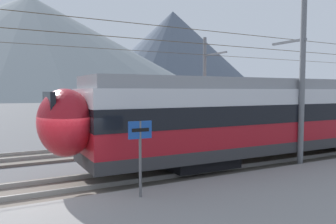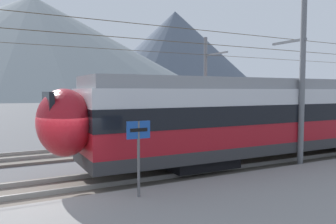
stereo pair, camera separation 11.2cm
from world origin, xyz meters
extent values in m
plane|color=#565659|center=(0.00, 0.00, 0.00)|extent=(400.00, 400.00, 0.00)
cube|color=#6B6359|center=(0.00, 0.83, 0.06)|extent=(120.00, 3.00, 0.12)
cube|color=gray|center=(0.00, 0.11, 0.20)|extent=(120.00, 0.07, 0.16)
cube|color=gray|center=(0.00, 1.54, 0.20)|extent=(120.00, 0.07, 0.16)
cube|color=#6B6359|center=(0.00, 6.81, 0.06)|extent=(120.00, 3.00, 0.12)
cube|color=gray|center=(0.00, 6.09, 0.20)|extent=(120.00, 0.07, 0.16)
cube|color=gray|center=(0.00, 7.53, 0.20)|extent=(120.00, 0.07, 0.16)
cube|color=#2D2D30|center=(13.05, 0.83, 0.92)|extent=(24.14, 2.91, 0.45)
cube|color=maroon|center=(13.05, 0.83, 1.57)|extent=(24.14, 2.91, 0.85)
cube|color=black|center=(13.05, 0.83, 2.38)|extent=(24.14, 2.95, 0.75)
cube|color=silver|center=(13.05, 0.83, 3.08)|extent=(24.14, 2.91, 0.65)
cube|color=gray|center=(13.05, 0.83, 3.62)|extent=(23.84, 2.71, 0.45)
cube|color=black|center=(5.57, 0.83, 0.49)|extent=(2.80, 2.33, 0.42)
ellipsoid|color=maroon|center=(0.43, 0.83, 2.27)|extent=(1.80, 2.68, 2.25)
cube|color=black|center=(-0.07, 0.83, 2.70)|extent=(0.16, 1.75, 1.19)
cube|color=black|center=(17.26, 6.81, 0.49)|extent=(2.80, 2.37, 0.42)
ellipsoid|color=orange|center=(11.70, 6.81, 2.27)|extent=(1.80, 2.73, 2.25)
cube|color=black|center=(11.20, 6.81, 2.70)|extent=(0.16, 1.78, 1.19)
cylinder|color=slate|center=(9.86, -0.71, 4.17)|extent=(0.24, 0.24, 8.33)
cube|color=slate|center=(9.86, 0.06, 5.46)|extent=(0.10, 1.84, 0.10)
cylinder|color=#473823|center=(9.86, 0.83, 5.21)|extent=(46.90, 0.02, 0.02)
cylinder|color=slate|center=(11.64, 9.13, 3.54)|extent=(0.24, 0.24, 7.08)
cube|color=slate|center=(11.64, 7.97, 5.81)|extent=(0.10, 2.62, 0.10)
cylinder|color=#473823|center=(11.64, 6.81, 5.56)|extent=(46.90, 0.02, 0.02)
cylinder|color=#59595B|center=(1.98, -1.82, 1.39)|extent=(0.08, 0.08, 2.18)
cube|color=#19479E|center=(1.98, -1.82, 2.22)|extent=(0.70, 0.06, 0.50)
cube|color=black|center=(1.98, -1.85, 2.22)|extent=(0.52, 0.01, 0.10)
cone|color=slate|center=(17.50, 186.06, 27.56)|extent=(202.27, 202.27, 55.12)
cone|color=#515B6B|center=(118.59, 208.10, 31.22)|extent=(133.08, 133.08, 62.43)
camera|label=1|loc=(-1.66, -10.34, 3.32)|focal=35.23mm
camera|label=2|loc=(-1.56, -10.39, 3.32)|focal=35.23mm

